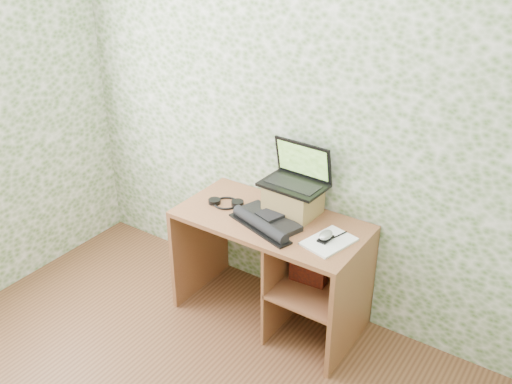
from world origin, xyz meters
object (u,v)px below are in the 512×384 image
Objects in this scene: desk at (283,257)px; laptop at (297,175)px; keyboard at (266,221)px; notepad at (329,242)px; riser at (293,200)px.

laptop is at bearing 93.16° from desk.
keyboard is (-0.07, -0.10, 0.29)m from desk.
desk is 4.07× the size of notepad.
riser is 0.24m from keyboard.
riser reaches higher than desk.
desk is 0.45m from notepad.
riser is at bearing 94.31° from desk.
riser reaches higher than keyboard.
riser is 1.05× the size of notepad.
desk is 2.41× the size of keyboard.
laptop is at bearing 90.00° from riser.
riser is 0.62× the size of keyboard.
keyboard is at bearing -161.22° from notepad.
riser is at bearing -87.30° from laptop.
notepad is at bearing -11.26° from desk.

